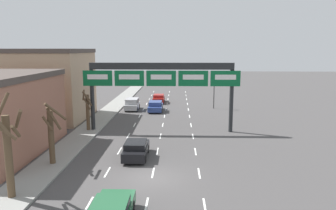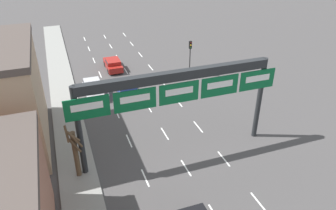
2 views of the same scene
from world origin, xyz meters
The scene contains 7 objects.
lane_dashes centered at (0.00, 13.50, 0.01)m, with size 6.72×67.00×0.01m.
sign_gantry centered at (0.00, 12.99, 5.95)m, with size 16.41×0.70×7.34m.
suv_silver centered at (-4.89, 25.47, 0.93)m, with size 1.87×3.94×1.68m.
car_blue centered at (-1.43, 24.51, 0.78)m, with size 1.96×4.57×1.45m.
car_red centered at (-1.40, 32.04, 0.75)m, with size 1.85×4.24×1.40m.
traffic_light_near_gantry centered at (7.10, 27.02, 3.14)m, with size 0.30×0.35×4.38m.
tree_bare_closest centered at (-7.90, 12.80, 2.41)m, with size 1.10×1.00×4.32m.
Camera 2 is at (-7.99, -7.06, 16.76)m, focal length 35.00 mm.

